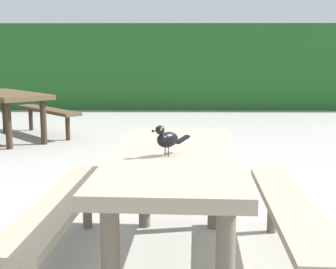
# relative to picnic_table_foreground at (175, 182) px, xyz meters

# --- Properties ---
(hedge_wall) EXTENTS (28.00, 1.73, 2.04)m
(hedge_wall) POSITION_rel_picnic_table_foreground_xyz_m (0.26, 9.16, 0.46)
(hedge_wall) COLOR #235B23
(hedge_wall) RESTS_ON ground
(picnic_table_foreground) EXTENTS (1.76, 1.84, 0.74)m
(picnic_table_foreground) POSITION_rel_picnic_table_foreground_xyz_m (0.00, 0.00, 0.00)
(picnic_table_foreground) COLOR gray
(picnic_table_foreground) RESTS_ON ground
(bird_grackle) EXTENTS (0.22, 0.22, 0.18)m
(bird_grackle) POSITION_rel_picnic_table_foreground_xyz_m (-0.05, -0.11, 0.29)
(bird_grackle) COLOR black
(bird_grackle) RESTS_ON picnic_table_foreground
(picnic_table_mid_left) EXTENTS (2.39, 2.40, 0.74)m
(picnic_table_mid_left) POSITION_rel_picnic_table_foreground_xyz_m (-2.60, 4.38, 0.00)
(picnic_table_mid_left) COLOR brown
(picnic_table_mid_left) RESTS_ON ground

